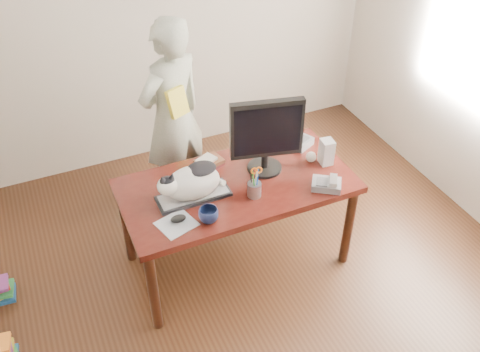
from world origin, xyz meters
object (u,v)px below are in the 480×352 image
object	(u,v)px
book_stack	(208,163)
calculator	(296,140)
keyboard	(194,196)
person	(173,117)
speaker	(326,152)
phone	(327,184)
mouse	(178,219)
cat	(190,182)
coffee_mug	(209,215)
pen_cup	(254,188)
desk	(233,193)
baseball	(311,157)
monitor	(267,133)

from	to	relation	value
book_stack	calculator	world-z (taller)	book_stack
keyboard	person	bearing A→B (deg)	79.96
speaker	phone	bearing A→B (deg)	-113.09
person	mouse	bearing A→B (deg)	50.09
cat	mouse	world-z (taller)	cat
coffee_mug	person	xyz separation A→B (m)	(0.15, 1.15, 0.02)
speaker	coffee_mug	bearing A→B (deg)	-161.00
keyboard	speaker	distance (m)	1.00
pen_cup	book_stack	size ratio (longest dim) A/B	0.97
desk	phone	size ratio (longest dim) A/B	6.67
mouse	speaker	world-z (taller)	speaker
phone	baseball	xyz separation A→B (m)	(0.05, 0.30, 0.01)
monitor	calculator	distance (m)	0.50
mouse	calculator	size ratio (longest dim) A/B	0.43
monitor	keyboard	bearing A→B (deg)	-159.68
mouse	calculator	xyz separation A→B (m)	(1.09, 0.45, 0.01)
baseball	monitor	bearing A→B (deg)	174.30
pen_cup	person	size ratio (longest dim) A/B	0.14
cat	book_stack	bearing A→B (deg)	50.46
baseball	calculator	xyz separation A→B (m)	(0.01, 0.24, -0.01)
keyboard	mouse	distance (m)	0.24
keyboard	mouse	xyz separation A→B (m)	(-0.17, -0.18, 0.01)
speaker	baseball	size ratio (longest dim) A/B	2.52
cat	speaker	size ratio (longest dim) A/B	2.48
keyboard	monitor	world-z (taller)	monitor
desk	pen_cup	distance (m)	0.33
baseball	calculator	size ratio (longest dim) A/B	0.29
monitor	person	bearing A→B (deg)	129.44
desk	calculator	bearing A→B (deg)	16.32
desk	calculator	xyz separation A→B (m)	(0.60, 0.18, 0.18)
keyboard	phone	bearing A→B (deg)	-17.44
desk	cat	distance (m)	0.45
monitor	phone	size ratio (longest dim) A/B	2.34
pen_cup	book_stack	distance (m)	0.45
pen_cup	coffee_mug	distance (m)	0.38
phone	speaker	bearing A→B (deg)	94.91
phone	pen_cup	bearing A→B (deg)	-160.26
mouse	coffee_mug	size ratio (longest dim) A/B	0.91
phone	coffee_mug	bearing A→B (deg)	-147.06
baseball	cat	bearing A→B (deg)	-177.69
coffee_mug	phone	world-z (taller)	coffee_mug
keyboard	coffee_mug	xyz separation A→B (m)	(0.01, -0.25, 0.04)
calculator	person	world-z (taller)	person
desk	book_stack	distance (m)	0.28
book_stack	person	bearing A→B (deg)	76.23
keyboard	baseball	world-z (taller)	baseball
calculator	person	distance (m)	0.99
keyboard	book_stack	size ratio (longest dim) A/B	2.02
cat	coffee_mug	world-z (taller)	cat
cat	desk	bearing A→B (deg)	16.33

